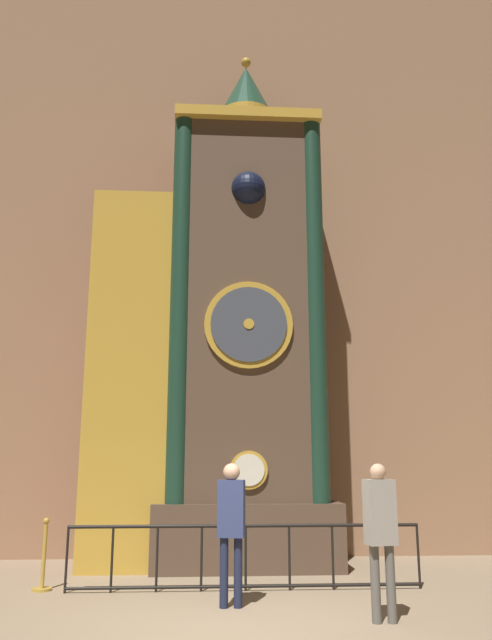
% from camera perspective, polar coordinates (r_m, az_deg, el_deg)
% --- Properties ---
extents(ground_plane, '(28.00, 28.00, 0.00)m').
position_cam_1_polar(ground_plane, '(7.36, -1.07, -26.98)').
color(ground_plane, '#847056').
extents(cathedral_back_wall, '(24.00, 0.32, 15.61)m').
position_cam_1_polar(cathedral_back_wall, '(14.10, -2.37, 12.38)').
color(cathedral_back_wall, '#936B4C').
rests_on(cathedral_back_wall, ground_plane).
extents(clock_tower, '(4.46, 1.78, 10.01)m').
position_cam_1_polar(clock_tower, '(11.65, -2.53, -1.25)').
color(clock_tower, brown).
rests_on(clock_tower, ground_plane).
extents(railing_fence, '(5.12, 0.05, 0.91)m').
position_cam_1_polar(railing_fence, '(9.59, -0.03, -20.54)').
color(railing_fence, black).
rests_on(railing_fence, ground_plane).
extents(visitor_near, '(0.37, 0.28, 1.78)m').
position_cam_1_polar(visitor_near, '(8.48, -1.35, -17.70)').
color(visitor_near, '#1B213A').
rests_on(visitor_near, ground_plane).
extents(visitor_far, '(0.37, 0.28, 1.78)m').
position_cam_1_polar(visitor_far, '(7.89, 12.19, -17.90)').
color(visitor_far, '#58554F').
rests_on(visitor_far, ground_plane).
extents(stanchion_post, '(0.28, 0.28, 1.00)m').
position_cam_1_polar(stanchion_post, '(10.07, -18.05, -20.67)').
color(stanchion_post, '#B28E33').
rests_on(stanchion_post, ground_plane).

